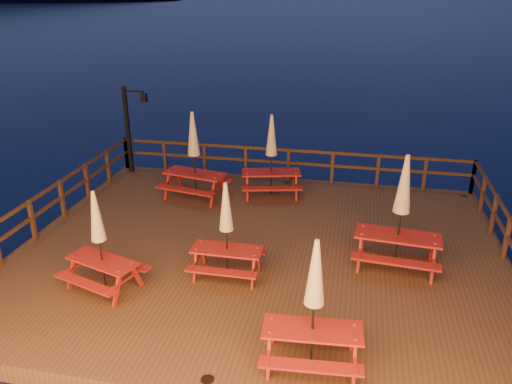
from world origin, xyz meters
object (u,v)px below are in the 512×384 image
picnic_table_2 (314,302)px  picnic_table_0 (194,154)px  lamp_post (131,122)px  picnic_table_1 (226,229)px

picnic_table_2 → picnic_table_0: bearing=118.4°
picnic_table_0 → picnic_table_2: size_ratio=1.11×
picnic_table_0 → lamp_post: bearing=158.7°
picnic_table_2 → lamp_post: bearing=125.7°
picnic_table_1 → picnic_table_2: picnic_table_2 is taller
picnic_table_0 → picnic_table_1: bearing=-52.1°
picnic_table_0 → picnic_table_1: size_ratio=1.19×
lamp_post → picnic_table_2: size_ratio=1.23×
lamp_post → picnic_table_0: (2.80, -1.77, -0.39)m
lamp_post → picnic_table_1: (4.90, -5.93, -0.61)m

